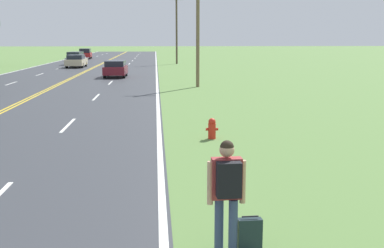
% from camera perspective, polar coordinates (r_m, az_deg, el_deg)
% --- Properties ---
extents(hitchhiker_person, '(0.61, 0.43, 1.79)m').
position_cam_1_polar(hitchhiker_person, '(7.50, 4.17, -7.21)').
color(hitchhiker_person, '#38476B').
rests_on(hitchhiker_person, ground).
extents(suitcase, '(0.39, 0.17, 0.59)m').
position_cam_1_polar(suitcase, '(7.85, 6.85, -12.90)').
color(suitcase, '#19282D').
rests_on(suitcase, ground).
extents(fire_hydrant, '(0.42, 0.26, 0.70)m').
position_cam_1_polar(fire_hydrant, '(16.11, 2.38, -0.51)').
color(fire_hydrant, red).
rests_on(fire_hydrant, ground).
extents(utility_pole_midground, '(1.80, 0.24, 7.26)m').
position_cam_1_polar(utility_pole_midground, '(33.26, 0.69, 10.92)').
color(utility_pole_midground, brown).
rests_on(utility_pole_midground, ground).
extents(utility_pole_far, '(1.80, 0.24, 8.80)m').
position_cam_1_polar(utility_pole_far, '(63.34, -1.84, 11.25)').
color(utility_pole_far, brown).
rests_on(utility_pole_far, ground).
extents(car_maroon_hatchback_mid_near, '(1.88, 3.75, 1.43)m').
position_cam_1_polar(car_maroon_hatchback_mid_near, '(42.07, -9.05, 6.54)').
color(car_maroon_hatchback_mid_near, black).
rests_on(car_maroon_hatchback_mid_near, ground).
extents(car_champagne_sedan_mid_far, '(1.93, 4.81, 1.44)m').
position_cam_1_polar(car_champagne_sedan_mid_far, '(57.25, -13.55, 7.29)').
color(car_champagne_sedan_mid_far, black).
rests_on(car_champagne_sedan_mid_far, ground).
extents(car_silver_suv_receding, '(1.96, 4.28, 1.62)m').
position_cam_1_polar(car_silver_suv_receding, '(63.29, -13.64, 7.63)').
color(car_silver_suv_receding, black).
rests_on(car_silver_suv_receding, ground).
extents(car_red_van_distant, '(2.05, 4.18, 1.66)m').
position_cam_1_polar(car_red_van_distant, '(80.57, -12.53, 8.17)').
color(car_red_van_distant, black).
rests_on(car_red_van_distant, ground).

